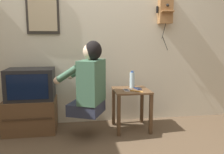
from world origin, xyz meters
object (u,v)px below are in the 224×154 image
framed_picture (43,13)px  toothbrush (135,91)px  cell_phone_held (126,90)px  cell_phone_spare (138,88)px  wall_phone_antique (166,8)px  water_bottle (132,80)px  television (31,84)px  person (89,81)px

framed_picture → toothbrush: (1.14, -0.47, -0.97)m
cell_phone_held → cell_phone_spare: bearing=22.2°
toothbrush → cell_phone_held: bearing=103.6°
wall_phone_antique → framed_picture: (-1.66, 0.04, -0.09)m
wall_phone_antique → cell_phone_spare: size_ratio=6.21×
framed_picture → water_bottle: bearing=-12.2°
television → toothbrush: (1.30, -0.24, -0.08)m
cell_phone_spare → water_bottle: 0.14m
person → framed_picture: 1.13m
framed_picture → toothbrush: size_ratio=3.76×
framed_picture → cell_phone_spare: 1.59m
water_bottle → toothbrush: (-0.01, -0.22, -0.10)m
television → water_bottle: size_ratio=2.53×
wall_phone_antique → framed_picture: bearing=178.5°
person → cell_phone_held: person is taller
wall_phone_antique → cell_phone_held: (-0.62, -0.37, -1.06)m
wall_phone_antique → toothbrush: bearing=-140.5°
person → television: size_ratio=1.51×
cell_phone_spare → toothbrush: 0.16m
cell_phone_held → toothbrush: bearing=-33.1°
framed_picture → water_bottle: (1.15, -0.25, -0.87)m
framed_picture → toothbrush: 1.57m
wall_phone_antique → cell_phone_held: bearing=-149.5°
framed_picture → wall_phone_antique: bearing=-1.5°
cell_phone_spare → water_bottle: size_ratio=0.59×
person → television: bearing=92.0°
person → wall_phone_antique: wall_phone_antique is taller
person → cell_phone_spare: 0.69m
framed_picture → television: bearing=-124.2°
cell_phone_spare → toothbrush: bearing=-127.4°
person → wall_phone_antique: 1.51m
person → framed_picture: size_ratio=1.63×
television → toothbrush: 1.32m
wall_phone_antique → framed_picture: wall_phone_antique is taller
water_bottle → framed_picture: bearing=167.8°
cell_phone_spare → person: bearing=-174.9°
person → toothbrush: person is taller
toothbrush → water_bottle: bearing=41.4°
person → toothbrush: bearing=-60.0°
television → framed_picture: 0.94m
framed_picture → toothbrush: framed_picture is taller
water_bottle → toothbrush: bearing=-92.2°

